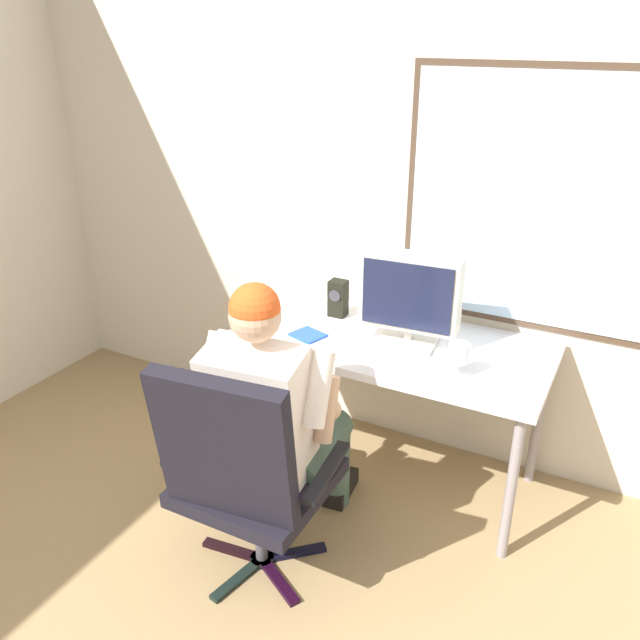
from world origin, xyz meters
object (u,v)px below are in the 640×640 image
(desk, at_px, (391,353))
(wine_glass, at_px, (459,354))
(office_chair, at_px, (242,470))
(cd_case, at_px, (308,335))
(desk_speaker, at_px, (338,298))
(crt_monitor, at_px, (410,294))
(person_seated, at_px, (274,413))

(desk, relative_size, wine_glass, 9.92)
(office_chair, relative_size, cd_case, 5.87)
(desk_speaker, height_order, cd_case, desk_speaker)
(office_chair, distance_m, cd_case, 0.80)
(desk, xyz_separation_m, desk_speaker, (-0.34, 0.14, 0.16))
(desk, bearing_deg, crt_monitor, 8.11)
(desk, height_order, office_chair, office_chair)
(crt_monitor, xyz_separation_m, wine_glass, (0.28, -0.19, -0.14))
(office_chair, height_order, crt_monitor, crt_monitor)
(office_chair, bearing_deg, crt_monitor, 72.06)
(person_seated, bearing_deg, office_chair, -84.58)
(desk, distance_m, wine_glass, 0.43)
(desk_speaker, bearing_deg, wine_glass, -24.22)
(desk, distance_m, crt_monitor, 0.31)
(wine_glass, relative_size, desk_speaker, 0.78)
(crt_monitor, distance_m, cd_case, 0.51)
(desk, height_order, person_seated, person_seated)
(office_chair, relative_size, wine_glass, 7.13)
(desk, xyz_separation_m, wine_glass, (0.35, -0.18, 0.16))
(person_seated, distance_m, cd_case, 0.52)
(wine_glass, xyz_separation_m, desk_speaker, (-0.70, 0.31, -0.01))
(crt_monitor, relative_size, wine_glass, 3.10)
(desk_speaker, bearing_deg, cd_case, -94.16)
(wine_glass, bearing_deg, crt_monitor, 146.64)
(desk, height_order, desk_speaker, desk_speaker)
(crt_monitor, bearing_deg, office_chair, -107.94)
(office_chair, xyz_separation_m, cd_case, (-0.14, 0.77, 0.20))
(desk, distance_m, office_chair, 0.94)
(desk, bearing_deg, person_seated, -111.60)
(person_seated, xyz_separation_m, desk_speaker, (-0.09, 0.77, 0.20))
(crt_monitor, bearing_deg, wine_glass, -33.36)
(crt_monitor, relative_size, cd_case, 2.55)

